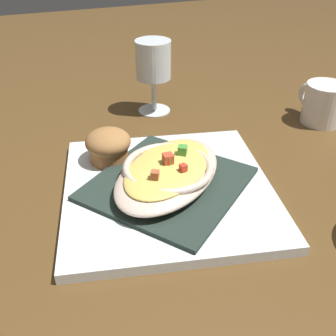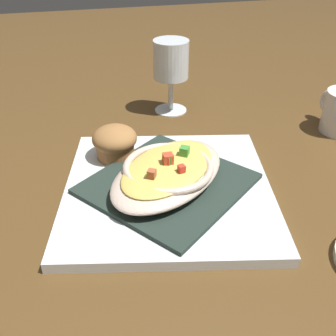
{
  "view_description": "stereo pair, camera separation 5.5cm",
  "coord_description": "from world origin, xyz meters",
  "px_view_note": "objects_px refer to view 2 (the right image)",
  "views": [
    {
      "loc": [
        -0.16,
        -0.43,
        0.35
      ],
      "look_at": [
        0.0,
        0.0,
        0.05
      ],
      "focal_mm": 42.04,
      "sensor_mm": 36.0,
      "label": 1
    },
    {
      "loc": [
        -0.11,
        -0.45,
        0.35
      ],
      "look_at": [
        0.0,
        0.0,
        0.05
      ],
      "focal_mm": 42.04,
      "sensor_mm": 36.0,
      "label": 2
    }
  ],
  "objects_px": {
    "gratin_dish": "(168,171)",
    "muffin": "(115,142)",
    "stemmed_glass": "(171,64)",
    "square_plate": "(168,189)"
  },
  "relations": [
    {
      "from": "muffin",
      "to": "stemmed_glass",
      "type": "bearing_deg",
      "value": 52.32
    },
    {
      "from": "square_plate",
      "to": "muffin",
      "type": "height_order",
      "value": "muffin"
    },
    {
      "from": "muffin",
      "to": "square_plate",
      "type": "bearing_deg",
      "value": -57.41
    },
    {
      "from": "square_plate",
      "to": "muffin",
      "type": "distance_m",
      "value": 0.12
    },
    {
      "from": "muffin",
      "to": "stemmed_glass",
      "type": "xyz_separation_m",
      "value": [
        0.14,
        0.18,
        0.06
      ]
    },
    {
      "from": "square_plate",
      "to": "gratin_dish",
      "type": "height_order",
      "value": "gratin_dish"
    },
    {
      "from": "stemmed_glass",
      "to": "gratin_dish",
      "type": "bearing_deg",
      "value": -105.23
    },
    {
      "from": "gratin_dish",
      "to": "muffin",
      "type": "distance_m",
      "value": 0.12
    },
    {
      "from": "square_plate",
      "to": "gratin_dish",
      "type": "distance_m",
      "value": 0.03
    },
    {
      "from": "gratin_dish",
      "to": "muffin",
      "type": "relative_size",
      "value": 3.33
    }
  ]
}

